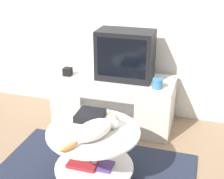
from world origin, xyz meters
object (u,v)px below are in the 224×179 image
object	(u,v)px
speaker	(68,72)
cat	(96,129)
dvd_box	(90,116)
tv	(125,55)

from	to	relation	value
speaker	cat	world-z (taller)	cat
dvd_box	cat	distance (m)	0.27
tv	speaker	bearing A→B (deg)	-170.73
speaker	cat	bearing A→B (deg)	-56.13
tv	dvd_box	bearing A→B (deg)	-94.23
tv	dvd_box	size ratio (longest dim) A/B	2.65
speaker	dvd_box	bearing A→B (deg)	-54.80
speaker	cat	xyz separation A→B (m)	(0.66, -0.98, -0.01)
speaker	dvd_box	distance (m)	0.92
tv	cat	distance (m)	1.10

